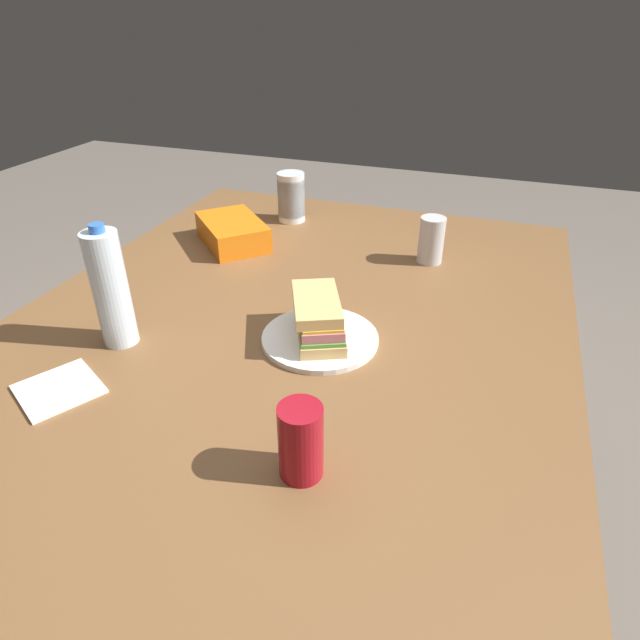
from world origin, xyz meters
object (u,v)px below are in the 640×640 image
object	(u,v)px
plastic_cup_stack	(291,197)
soda_can_silver	(431,240)
soda_can_red	(301,441)
sandwich	(319,318)
water_bottle_tall	(111,289)
dining_table	(291,350)
paper_plate	(320,338)
chip_bag	(233,232)

from	to	relation	value
plastic_cup_stack	soda_can_silver	bearing A→B (deg)	-109.46
soda_can_red	sandwich	bearing A→B (deg)	15.36
soda_can_red	water_bottle_tall	xyz separation A→B (m)	(0.21, 0.47, 0.06)
soda_can_red	plastic_cup_stack	xyz separation A→B (m)	(0.96, 0.40, 0.01)
soda_can_silver	dining_table	bearing A→B (deg)	149.22
dining_table	soda_can_red	world-z (taller)	soda_can_red
water_bottle_tall	sandwich	bearing A→B (deg)	-70.00
paper_plate	plastic_cup_stack	size ratio (longest dim) A/B	1.60
chip_bag	plastic_cup_stack	bearing A→B (deg)	113.61
sandwich	paper_plate	bearing A→B (deg)	-128.71
paper_plate	water_bottle_tall	size ratio (longest dim) A/B	0.94
soda_can_red	chip_bag	xyz separation A→B (m)	(0.73, 0.49, -0.03)
sandwich	soda_can_silver	size ratio (longest dim) A/B	1.64
soda_can_red	paper_plate	bearing A→B (deg)	14.96
sandwich	plastic_cup_stack	bearing A→B (deg)	26.63
soda_can_red	soda_can_silver	distance (m)	0.80
paper_plate	soda_can_silver	size ratio (longest dim) A/B	1.96
chip_bag	soda_can_silver	size ratio (longest dim) A/B	1.89
sandwich	plastic_cup_stack	distance (m)	0.69
plastic_cup_stack	chip_bag	bearing A→B (deg)	159.02
chip_bag	paper_plate	bearing A→B (deg)	0.18
paper_plate	water_bottle_tall	distance (m)	0.42
soda_can_red	chip_bag	distance (m)	0.88
plastic_cup_stack	soda_can_silver	size ratio (longest dim) A/B	1.22
plastic_cup_stack	dining_table	bearing A→B (deg)	-158.37
paper_plate	water_bottle_tall	bearing A→B (deg)	109.50
chip_bag	water_bottle_tall	size ratio (longest dim) A/B	0.91
sandwich	chip_bag	size ratio (longest dim) A/B	0.87
dining_table	paper_plate	size ratio (longest dim) A/B	6.47
paper_plate	soda_can_red	world-z (taller)	soda_can_red
paper_plate	chip_bag	xyz separation A→B (m)	(0.39, 0.40, 0.03)
chip_bag	dining_table	bearing A→B (deg)	-2.43
sandwich	soda_can_silver	xyz separation A→B (m)	(0.46, -0.15, 0.01)
chip_bag	plastic_cup_stack	world-z (taller)	plastic_cup_stack
dining_table	plastic_cup_stack	bearing A→B (deg)	21.63
water_bottle_tall	soda_can_silver	size ratio (longest dim) A/B	2.08
sandwich	plastic_cup_stack	size ratio (longest dim) A/B	1.35
soda_can_red	plastic_cup_stack	world-z (taller)	plastic_cup_stack
plastic_cup_stack	soda_can_red	bearing A→B (deg)	-157.21
paper_plate	sandwich	size ratio (longest dim) A/B	1.19
soda_can_silver	chip_bag	bearing A→B (deg)	96.85
dining_table	chip_bag	size ratio (longest dim) A/B	6.72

